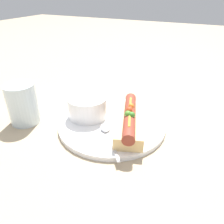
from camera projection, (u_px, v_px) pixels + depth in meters
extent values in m
plane|color=tan|center=(112.00, 126.00, 0.59)|extent=(4.00, 4.00, 0.00)
cylinder|color=white|center=(112.00, 124.00, 0.59)|extent=(0.28, 0.28, 0.01)
cube|color=#E5C17F|center=(129.00, 124.00, 0.55)|extent=(0.19, 0.12, 0.03)
cylinder|color=brown|center=(130.00, 116.00, 0.53)|extent=(0.20, 0.10, 0.03)
sphere|color=#C63F1E|center=(131.00, 108.00, 0.54)|extent=(0.01, 0.01, 0.01)
sphere|color=orange|center=(131.00, 106.00, 0.55)|extent=(0.01, 0.01, 0.01)
sphere|color=#387A28|center=(132.00, 115.00, 0.51)|extent=(0.02, 0.02, 0.02)
sphere|color=#C63F1E|center=(129.00, 110.00, 0.53)|extent=(0.02, 0.02, 0.02)
sphere|color=#518C2D|center=(128.00, 114.00, 0.51)|extent=(0.02, 0.02, 0.02)
cylinder|color=gold|center=(130.00, 111.00, 0.53)|extent=(0.13, 0.05, 0.01)
cylinder|color=white|center=(88.00, 107.00, 0.60)|extent=(0.11, 0.11, 0.06)
cylinder|color=#D1C184|center=(87.00, 99.00, 0.59)|extent=(0.09, 0.09, 0.01)
cube|color=#B7B7BC|center=(113.00, 147.00, 0.49)|extent=(0.09, 0.07, 0.00)
ellipsoid|color=#B7B7BC|center=(107.00, 128.00, 0.55)|extent=(0.05, 0.04, 0.01)
cylinder|color=silver|center=(23.00, 104.00, 0.58)|extent=(0.08, 0.08, 0.11)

